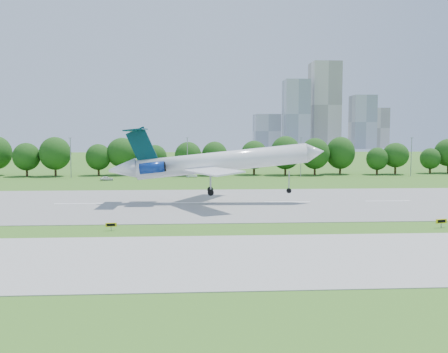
# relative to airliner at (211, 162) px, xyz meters

# --- Properties ---
(ground) EXTENTS (600.00, 600.00, 0.00)m
(ground) POSITION_rel_airliner_xyz_m (14.82, -25.03, -7.94)
(ground) COLOR #366A1C
(ground) RESTS_ON ground
(runway) EXTENTS (400.00, 45.00, 0.08)m
(runway) POSITION_rel_airliner_xyz_m (14.82, -0.03, -7.90)
(runway) COLOR gray
(runway) RESTS_ON ground
(taxiway) EXTENTS (400.00, 23.00, 0.08)m
(taxiway) POSITION_rel_airliner_xyz_m (14.82, -43.03, -7.90)
(taxiway) COLOR #ADADA8
(taxiway) RESTS_ON ground
(tree_line) EXTENTS (288.40, 8.40, 10.40)m
(tree_line) POSITION_rel_airliner_xyz_m (14.82, 66.97, -1.76)
(tree_line) COLOR #382314
(tree_line) RESTS_ON ground
(light_poles) EXTENTS (175.90, 0.25, 12.19)m
(light_poles) POSITION_rel_airliner_xyz_m (12.32, 56.97, -1.60)
(light_poles) COLOR gray
(light_poles) RESTS_ON ground
(skyline) EXTENTS (127.00, 52.00, 80.00)m
(skyline) POSITION_rel_airliner_xyz_m (114.98, 365.58, 22.52)
(skyline) COLOR #B2B2B7
(skyline) RESTS_ON ground
(airliner) EXTENTS (41.63, 30.25, 13.01)m
(airliner) POSITION_rel_airliner_xyz_m (0.00, 0.00, 0.00)
(airliner) COLOR white
(airliner) RESTS_ON ground
(taxi_sign_left) EXTENTS (1.54, 0.38, 1.08)m
(taxi_sign_left) POSITION_rel_airliner_xyz_m (-14.70, -26.80, -7.15)
(taxi_sign_left) COLOR gray
(taxi_sign_left) RESTS_ON ground
(taxi_sign_centre) EXTENTS (1.76, 0.60, 1.24)m
(taxi_sign_centre) POSITION_rel_airliner_xyz_m (31.64, -27.49, -7.03)
(taxi_sign_centre) COLOR gray
(taxi_sign_centre) RESTS_ON ground
(service_vehicle_a) EXTENTS (3.32, 1.39, 1.07)m
(service_vehicle_a) POSITION_rel_airliner_xyz_m (-3.88, 57.71, -7.41)
(service_vehicle_a) COLOR white
(service_vehicle_a) RESTS_ON ground
(service_vehicle_b) EXTENTS (3.98, 2.41, 1.27)m
(service_vehicle_b) POSITION_rel_airliner_xyz_m (-28.09, 48.12, -7.31)
(service_vehicle_b) COLOR silver
(service_vehicle_b) RESTS_ON ground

